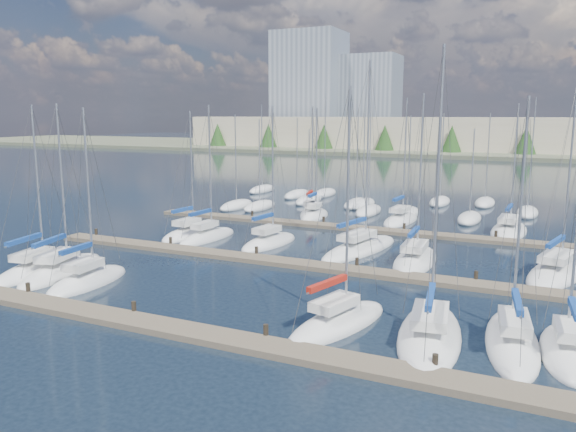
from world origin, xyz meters
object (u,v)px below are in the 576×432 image
at_px(sailboat_q, 509,231).
at_px(sailboat_k, 360,248).
at_px(sailboat_e, 430,335).
at_px(sailboat_m, 558,272).
at_px(sailboat_j, 269,243).
at_px(sailboat_l, 415,260).
at_px(sailboat_a, 37,269).
at_px(sailboat_h, 189,234).
at_px(sailboat_d, 338,323).
at_px(sailboat_g, 568,352).
at_px(sailboat_o, 314,216).
at_px(sailboat_b, 62,270).
at_px(sailboat_c, 88,281).
at_px(sailboat_i, 208,237).
at_px(sailboat_f, 512,342).
at_px(sailboat_p, 401,220).
at_px(sailboat_n, 311,213).

height_order(sailboat_q, sailboat_k, sailboat_k).
bearing_deg(sailboat_e, sailboat_m, 61.32).
height_order(sailboat_j, sailboat_l, sailboat_l).
bearing_deg(sailboat_a, sailboat_h, 68.27).
relative_size(sailboat_d, sailboat_g, 1.10).
xyz_separation_m(sailboat_o, sailboat_k, (8.91, -12.14, -0.01)).
xyz_separation_m(sailboat_b, sailboat_e, (25.23, -0.95, 0.01)).
distance_m(sailboat_c, sailboat_m, 31.40).
distance_m(sailboat_e, sailboat_l, 14.47).
height_order(sailboat_o, sailboat_i, sailboat_i).
bearing_deg(sailboat_o, sailboat_k, -58.48).
distance_m(sailboat_k, sailboat_m, 14.34).
bearing_deg(sailboat_g, sailboat_f, 171.87).
bearing_deg(sailboat_p, sailboat_m, -40.95).
bearing_deg(sailboat_n, sailboat_e, -69.69).
xyz_separation_m(sailboat_h, sailboat_f, (27.85, -13.76, 0.00)).
height_order(sailboat_h, sailboat_g, sailboat_h).
distance_m(sailboat_p, sailboat_a, 34.26).
height_order(sailboat_j, sailboat_m, sailboat_m).
relative_size(sailboat_q, sailboat_l, 0.96).
xyz_separation_m(sailboat_c, sailboat_a, (-5.23, 0.62, -0.01)).
xyz_separation_m(sailboat_b, sailboat_g, (31.28, -0.29, 0.02)).
distance_m(sailboat_e, sailboat_a, 27.00).
height_order(sailboat_o, sailboat_f, sailboat_f).
relative_size(sailboat_n, sailboat_b, 1.01).
bearing_deg(sailboat_f, sailboat_o, 120.90).
height_order(sailboat_o, sailboat_a, sailboat_o).
xyz_separation_m(sailboat_n, sailboat_a, (-8.55, -28.74, -0.03)).
xyz_separation_m(sailboat_e, sailboat_a, (-27.00, 0.45, -0.00)).
xyz_separation_m(sailboat_o, sailboat_j, (1.36, -13.32, -0.01)).
xyz_separation_m(sailboat_j, sailboat_m, (21.87, 0.43, -0.01)).
relative_size(sailboat_e, sailboat_m, 1.08).
relative_size(sailboat_h, sailboat_b, 0.97).
bearing_deg(sailboat_q, sailboat_e, -90.90).
distance_m(sailboat_o, sailboat_l, 19.54).
bearing_deg(sailboat_h, sailboat_p, 47.71).
distance_m(sailboat_c, sailboat_l, 22.88).
bearing_deg(sailboat_b, sailboat_p, 45.93).
xyz_separation_m(sailboat_n, sailboat_f, (22.14, -28.37, -0.02)).
bearing_deg(sailboat_c, sailboat_j, 64.37).
height_order(sailboat_j, sailboat_e, sailboat_e).
bearing_deg(sailboat_p, sailboat_e, -69.56).
distance_m(sailboat_n, sailboat_p, 9.82).
bearing_deg(sailboat_h, sailboat_q, 32.02).
distance_m(sailboat_h, sailboat_c, 14.94).
bearing_deg(sailboat_p, sailboat_n, -174.88).
bearing_deg(sailboat_a, sailboat_i, 59.33).
relative_size(sailboat_i, sailboat_l, 0.95).
height_order(sailboat_k, sailboat_p, sailboat_k).
relative_size(sailboat_b, sailboat_f, 0.99).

